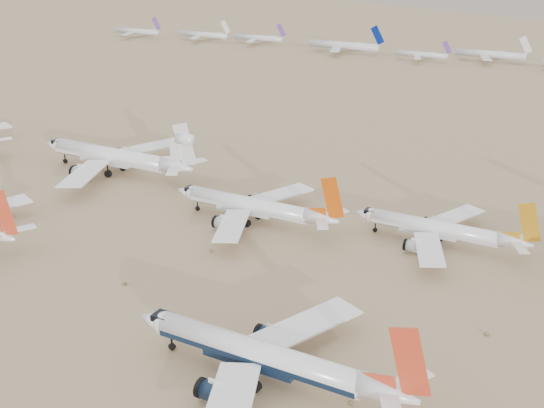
{
  "coord_description": "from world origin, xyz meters",
  "views": [
    {
      "loc": [
        54.94,
        -78.22,
        65.89
      ],
      "look_at": [
        -17.28,
        52.38,
        7.0
      ],
      "focal_mm": 45.0,
      "sensor_mm": 36.0,
      "label": 1
    }
  ],
  "objects": [
    {
      "name": "ground",
      "position": [
        0.0,
        0.0,
        0.0
      ],
      "size": [
        7000.0,
        7000.0,
        0.0
      ],
      "primitive_type": "plane",
      "color": "#866A4E",
      "rests_on": "ground"
    },
    {
      "name": "main_airliner",
      "position": [
        10.95,
        0.23,
        4.63
      ],
      "size": [
        47.75,
        46.64,
        16.85
      ],
      "color": "white",
      "rests_on": "ground"
    },
    {
      "name": "row2_gold_tail",
      "position": [
        20.03,
        63.91,
        3.94
      ],
      "size": [
        39.53,
        38.66,
        14.08
      ],
      "color": "white",
      "rests_on": "ground"
    },
    {
      "name": "row2_orange_tail",
      "position": [
        -23.28,
        54.67,
        4.37
      ],
      "size": [
        43.67,
        42.72,
        15.58
      ],
      "color": "white",
      "rests_on": "ground"
    },
    {
      "name": "row2_white_trijet",
      "position": [
        -76.99,
        66.99,
        5.48
      ],
      "size": [
        53.41,
        52.2,
        18.93
      ],
      "color": "white",
      "rests_on": "ground"
    }
  ]
}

